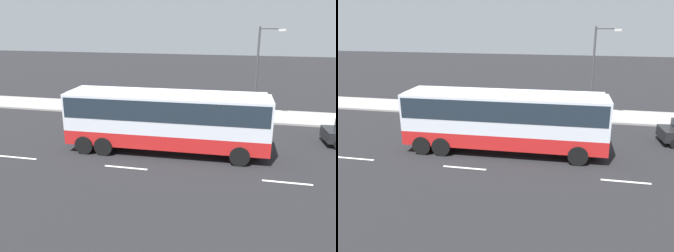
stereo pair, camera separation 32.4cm
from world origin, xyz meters
TOP-DOWN VIEW (x-y plane):
  - ground_plane at (0.00, 0.00)m, footprint 120.00×120.00m
  - sidewalk_curb at (0.00, 9.11)m, footprint 80.00×4.00m
  - lane_centreline at (2.85, -2.78)m, footprint 43.28×0.16m
  - coach_bus at (0.57, -0.12)m, footprint 11.87×2.82m
  - pedestrian_near_curb at (2.25, 9.22)m, footprint 0.32×0.32m
  - street_lamp at (6.00, 7.52)m, footprint 1.86×0.24m

SIDE VIEW (x-z plane):
  - ground_plane at x=0.00m, z-range 0.00..0.00m
  - lane_centreline at x=2.85m, z-range 0.00..0.01m
  - sidewalk_curb at x=0.00m, z-range 0.00..0.15m
  - pedestrian_near_curb at x=2.25m, z-range 0.27..1.88m
  - coach_bus at x=0.57m, z-range 0.43..4.09m
  - street_lamp at x=6.00m, z-range 0.68..7.71m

